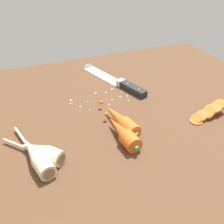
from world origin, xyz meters
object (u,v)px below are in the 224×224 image
at_px(whole_carrot, 120,120).
at_px(parsnip_mid_left, 41,152).
at_px(chefs_knife, 110,78).
at_px(carrot_slice_stack, 208,112).
at_px(whole_carrot_second, 123,133).
at_px(parsnip_front, 36,156).

relative_size(whole_carrot, parsnip_mid_left, 1.29).
height_order(chefs_knife, carrot_slice_stack, carrot_slice_stack).
bearing_deg(whole_carrot, whole_carrot_second, -107.24).
distance_m(whole_carrot, carrot_slice_stack, 0.26).
height_order(parsnip_front, carrot_slice_stack, parsnip_front).
distance_m(chefs_knife, carrot_slice_stack, 0.38).
xyz_separation_m(whole_carrot_second, parsnip_front, (-0.22, -0.00, -0.00)).
height_order(whole_carrot, carrot_slice_stack, whole_carrot).
distance_m(chefs_knife, parsnip_front, 0.47).
bearing_deg(chefs_knife, whole_carrot, -106.32).
height_order(whole_carrot, whole_carrot_second, same).
distance_m(whole_carrot, whole_carrot_second, 0.06).
relative_size(parsnip_mid_left, carrot_slice_stack, 1.15).
height_order(chefs_knife, whole_carrot, whole_carrot).
xyz_separation_m(chefs_knife, parsnip_front, (-0.32, -0.34, 0.01)).
bearing_deg(parsnip_front, carrot_slice_stack, 0.92).
bearing_deg(parsnip_mid_left, chefs_knife, 47.00).
xyz_separation_m(whole_carrot, whole_carrot_second, (-0.02, -0.06, 0.00)).
bearing_deg(whole_carrot_second, parsnip_mid_left, 178.30).
relative_size(parsnip_front, parsnip_mid_left, 1.44).
relative_size(chefs_knife, parsnip_mid_left, 2.22).
relative_size(whole_carrot_second, parsnip_mid_left, 1.16).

